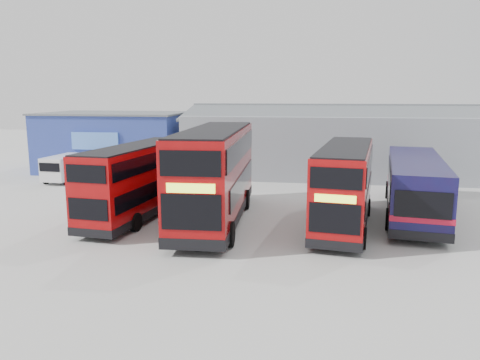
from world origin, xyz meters
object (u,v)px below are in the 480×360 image
Objects in this scene: double_decker_right at (345,187)px; single_decker_blue at (414,188)px; maintenance_shed at (367,142)px; double_decker_centre at (215,176)px; office_block at (116,141)px; double_decker_left at (137,182)px; panel_van at (67,167)px.

single_decker_blue is at bearing 42.65° from double_decker_right.
maintenance_shed is 2.57× the size of double_decker_centre.
office_block is 26.33m from single_decker_blue.
double_decker_centre is (12.28, -15.65, -0.10)m from office_block.
single_decker_blue is (1.00, -14.80, -0.99)m from maintenance_shed.
double_decker_left is at bearing 176.32° from double_decker_centre.
double_decker_left reaches higher than panel_van.
panel_van is at bearing -105.41° from office_block.
single_decker_blue is (10.72, 2.85, -0.86)m from double_decker_centre.
office_block is 0.40× the size of maintenance_shed.
maintenance_shed is 17.81m from double_decker_right.
office_block reaches higher than single_decker_blue.
double_decker_right is at bearing -39.29° from office_block.
double_decker_left is at bearing -128.80° from maintenance_shed.
double_decker_left is at bearing 18.54° from single_decker_blue.
office_block reaches higher than panel_van.
double_decker_centre is 1.17× the size of double_decker_right.
office_block is 1.22× the size of double_decker_right.
panel_van is at bearing -161.74° from maintenance_shed.
single_decker_blue is 25.57m from panel_van.
double_decker_right is 22.80m from panel_van.
double_decker_left is at bearing -171.82° from double_decker_right.
single_decker_blue is at bearing -12.43° from panel_van.
double_decker_left reaches higher than single_decker_blue.
single_decker_blue is (4.00, 2.74, -0.47)m from double_decker_right.
maintenance_shed reaches higher than double_decker_right.
double_decker_left is (-14.10, -17.54, -0.60)m from maintenance_shed.
maintenance_shed reaches higher than single_decker_blue.
double_decker_centre is at bearing -170.85° from double_decker_right.
double_decker_centre is at bearing -118.84° from maintenance_shed.
office_block is 2.59× the size of panel_van.
double_decker_right is at bearing -21.86° from panel_van.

